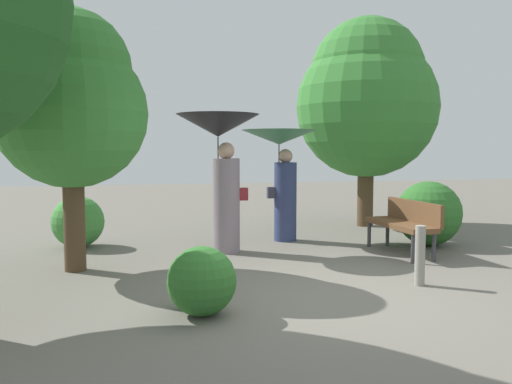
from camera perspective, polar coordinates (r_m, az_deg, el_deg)
name	(u,v)px	position (r m, az deg, el deg)	size (l,w,h in m)	color
ground_plane	(327,296)	(5.91, 7.74, -11.25)	(40.00, 40.00, 0.00)	#6B665B
person_left	(221,151)	(8.17, -3.89, 4.53)	(1.30, 1.30, 2.17)	gray
person_right	(281,159)	(9.21, 2.78, 3.64)	(1.33, 1.33, 1.97)	navy
park_bench	(404,221)	(8.42, 15.96, -3.10)	(0.51, 1.51, 0.83)	#38383D
tree_near_right	(367,97)	(11.35, 12.07, 10.20)	(2.96, 2.96, 4.38)	#4C3823
tree_mid_left	(71,99)	(7.32, -19.63, 9.55)	(1.99, 1.99, 3.46)	#4C3823
bush_path_left	(429,213)	(9.27, 18.41, -2.24)	(1.09, 1.09, 1.09)	#2D6B28
bush_path_right	(202,281)	(5.15, -5.96, -9.69)	(0.68, 0.68, 0.68)	#2D6B28
bush_behind_bench	(78,222)	(9.14, -18.95, -3.10)	(0.86, 0.86, 0.86)	#428C3D
path_marker_post	(420,256)	(6.53, 17.54, -6.67)	(0.12, 0.12, 0.72)	gray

